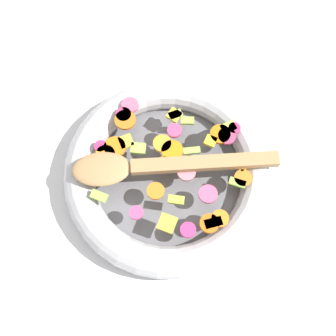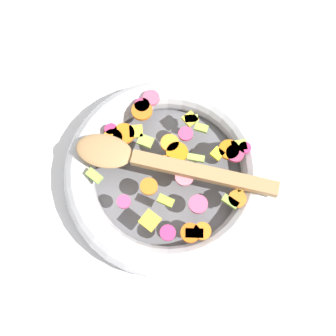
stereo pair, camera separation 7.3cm
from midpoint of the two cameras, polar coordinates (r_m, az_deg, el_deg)
ground_plane at (r=0.78m, az=-2.66°, el=-1.62°), size 4.00×4.00×0.00m
skillet at (r=0.76m, az=-2.74°, el=-1.10°), size 0.34×0.34×0.05m
chopped_vegetables at (r=0.73m, az=-2.91°, el=0.57°), size 0.25×0.26×0.01m
wooden_spoon at (r=0.72m, az=-4.68°, el=-0.16°), size 0.25×0.26×0.01m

